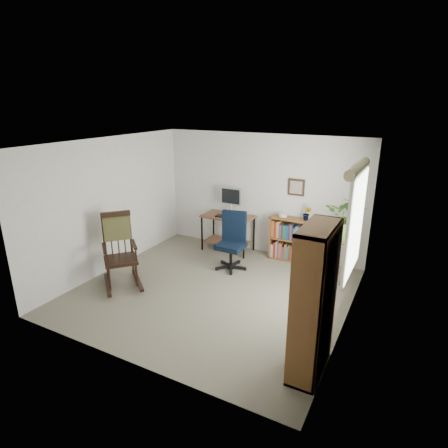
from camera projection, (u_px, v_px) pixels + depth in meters
The scene contains 18 objects.
floor at pixel (213, 291), 6.18m from camera, with size 4.20×4.00×0.00m, color gray.
ceiling at pixel (211, 143), 5.42m from camera, with size 4.20×4.00×0.00m, color silver.
wall_back at pixel (261, 195), 7.47m from camera, with size 4.20×0.00×2.40m, color silver.
wall_front at pixel (122, 272), 4.12m from camera, with size 4.20×0.00×2.40m, color silver.
wall_left at pixel (111, 205), 6.73m from camera, with size 0.00×4.00×2.40m, color silver.
wall_right at pixel (352, 246), 4.86m from camera, with size 0.00×4.00×2.40m, color silver.
window at pixel (355, 224), 5.07m from camera, with size 0.12×1.20×1.50m, color white, non-canonical shape.
desk at pixel (228, 233), 7.75m from camera, with size 1.04×0.57×0.75m, color brown, non-canonical shape.
monitor at pixel (231, 201), 7.66m from camera, with size 0.46×0.16×0.56m, color silver, non-canonical shape.
keyboard at pixel (225, 217), 7.52m from camera, with size 0.40×0.15×0.03m, color black.
office_chair at pixel (231, 242), 6.83m from camera, with size 0.59×0.59×1.08m, color black, non-canonical shape.
rocking_chair at pixel (120, 250), 6.19m from camera, with size 0.65×1.09×1.26m, color black, non-canonical shape.
low_bookshelf at pixel (291, 239), 7.25m from camera, with size 0.81×0.27×0.86m, color brown, non-canonical shape.
tall_bookshelf at pixel (314, 302), 4.11m from camera, with size 0.33×0.78×1.78m, color brown, non-canonical shape.
plant_stand at pixel (343, 260), 6.31m from camera, with size 0.24×0.24×0.88m, color black, non-canonical shape.
spider_plant at pixel (349, 196), 5.96m from camera, with size 1.69×1.88×1.46m, color #366222.
potted_plant_small at pixel (307, 218), 6.98m from camera, with size 0.13×0.24×0.11m, color #366222.
framed_picture at pixel (296, 187), 7.06m from camera, with size 0.32×0.04×0.32m, color black, non-canonical shape.
Camera 1 is at (2.75, -4.78, 3.01)m, focal length 30.00 mm.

